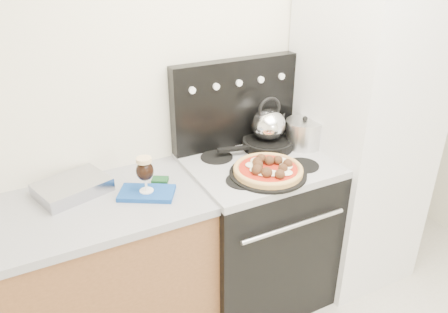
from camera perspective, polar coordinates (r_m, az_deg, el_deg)
room_shell at (r=1.59m, az=19.36°, el=-3.41°), size 3.52×3.01×2.52m
base_cabinet at (r=2.40m, az=-20.47°, el=-16.58°), size 1.45×0.60×0.86m
countertop at (r=2.13m, az=-22.36°, el=-7.56°), size 1.48×0.63×0.04m
stove_body at (r=2.63m, az=4.16°, el=-10.02°), size 0.76×0.65×0.88m
cooktop at (r=2.39m, az=4.52°, el=-1.09°), size 0.76×0.65×0.04m
backguard at (r=2.50m, az=1.41°, el=7.00°), size 0.76×0.08×0.50m
fridge at (r=2.76m, az=17.33°, el=2.76°), size 0.64×0.68×1.90m
foil_sheet at (r=2.23m, az=-19.19°, el=-3.82°), size 0.38×0.32×0.06m
oven_mitt at (r=2.13m, az=-10.05°, el=-4.73°), size 0.30×0.26×0.02m
beer_glass at (r=2.08m, az=-10.26°, el=-2.33°), size 0.11×0.11×0.18m
pizza_pan at (r=2.25m, az=5.76°, el=-2.24°), size 0.50×0.50×0.01m
pizza at (r=2.23m, az=5.79°, el=-1.53°), size 0.37×0.37×0.05m
skillet at (r=2.53m, az=5.73°, el=1.69°), size 0.35×0.35×0.05m
tea_kettle at (r=2.48m, az=5.86°, el=4.47°), size 0.22×0.22×0.21m
stock_pot at (r=2.57m, az=10.37°, el=2.87°), size 0.24×0.24×0.15m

